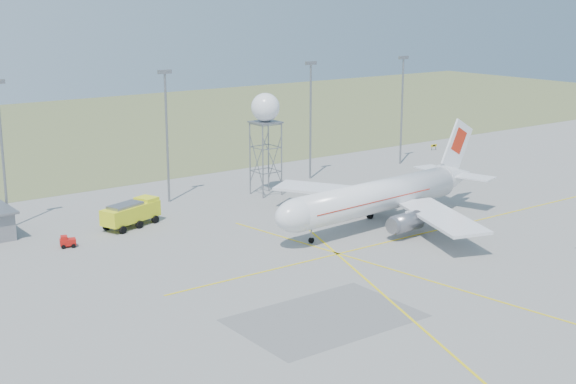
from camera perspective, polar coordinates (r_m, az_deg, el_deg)
ground at (r=85.51m, az=19.83°, el=-8.47°), size 400.00×400.00×0.00m
grass_strip at (r=197.17m, az=-16.11°, el=4.05°), size 400.00×120.00×0.03m
mast_a at (r=114.99m, az=-19.70°, el=3.36°), size 2.20×0.50×20.50m
mast_b at (r=124.34m, az=-8.63°, el=4.72°), size 2.20×0.50×20.50m
mast_c at (r=139.48m, az=1.62°, el=5.82°), size 2.20×0.50×20.50m
mast_d at (r=153.91m, az=8.12°, el=6.43°), size 2.20×0.50×20.50m
taxi_sign_near at (r=170.79m, az=10.33°, el=3.25°), size 1.60×0.17×1.20m
taxi_sign_far at (r=175.89m, az=11.90°, el=3.47°), size 1.60×0.17×1.20m
airliner_main at (r=112.10m, az=6.52°, el=-0.34°), size 39.44×38.22×13.41m
radar_tower at (r=128.10m, az=-1.61°, el=3.85°), size 4.55×4.55×16.47m
fire_truck at (r=113.59m, az=-11.02°, el=-1.56°), size 9.43×5.87×3.58m
baggage_tug at (r=106.34m, az=-15.41°, el=-3.50°), size 2.23×2.01×1.52m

